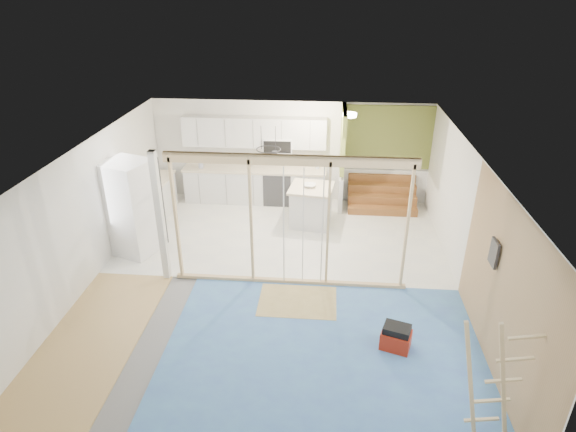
# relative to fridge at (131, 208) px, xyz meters

# --- Properties ---
(room) EXTENTS (7.01, 8.01, 2.61)m
(room) POSITION_rel_fridge_xyz_m (3.06, -0.96, 0.29)
(room) COLOR slate
(room) RESTS_ON ground
(floor_overlays) EXTENTS (7.00, 8.00, 0.03)m
(floor_overlays) POSITION_rel_fridge_xyz_m (3.13, -0.90, -1.00)
(floor_overlays) COLOR silver
(floor_overlays) RESTS_ON room
(stud_frame) EXTENTS (4.66, 0.14, 2.60)m
(stud_frame) POSITION_rel_fridge_xyz_m (2.79, -0.96, 0.59)
(stud_frame) COLOR #D3B481
(stud_frame) RESTS_ON room
(base_cabinets) EXTENTS (4.45, 2.24, 0.93)m
(base_cabinets) POSITION_rel_fridge_xyz_m (1.45, 2.41, -0.55)
(base_cabinets) COLOR silver
(base_cabinets) RESTS_ON room
(upper_cabinets) EXTENTS (3.60, 0.41, 0.85)m
(upper_cabinets) POSITION_rel_fridge_xyz_m (2.22, 2.86, 0.81)
(upper_cabinets) COLOR silver
(upper_cabinets) RESTS_ON room
(green_partition) EXTENTS (2.25, 1.51, 2.60)m
(green_partition) POSITION_rel_fridge_xyz_m (5.10, 2.70, -0.07)
(green_partition) COLOR olive
(green_partition) RESTS_ON room
(pot_rack) EXTENTS (0.52, 0.52, 0.72)m
(pot_rack) POSITION_rel_fridge_xyz_m (2.75, 0.93, 0.98)
(pot_rack) COLOR black
(pot_rack) RESTS_ON room
(sheathing_panel) EXTENTS (0.02, 4.00, 2.60)m
(sheathing_panel) POSITION_rel_fridge_xyz_m (6.54, -2.96, 0.29)
(sheathing_panel) COLOR tan
(sheathing_panel) RESTS_ON room
(electrical_panel) EXTENTS (0.04, 0.30, 0.40)m
(electrical_panel) POSITION_rel_fridge_xyz_m (6.49, -2.36, 0.64)
(electrical_panel) COLOR #343539
(electrical_panel) RESTS_ON room
(ceiling_light) EXTENTS (0.32, 0.32, 0.08)m
(ceiling_light) POSITION_rel_fridge_xyz_m (4.46, 2.04, 1.53)
(ceiling_light) COLOR #FFEABF
(ceiling_light) RESTS_ON room
(fridge) EXTENTS (1.13, 1.09, 2.03)m
(fridge) POSITION_rel_fridge_xyz_m (0.00, 0.00, 0.00)
(fridge) COLOR white
(fridge) RESTS_ON room
(island) EXTENTS (1.09, 1.09, 0.96)m
(island) POSITION_rel_fridge_xyz_m (3.66, 1.58, -0.54)
(island) COLOR silver
(island) RESTS_ON room
(bowl) EXTENTS (0.28, 0.28, 0.07)m
(bowl) POSITION_rel_fridge_xyz_m (3.62, 1.59, -0.02)
(bowl) COLOR white
(bowl) RESTS_ON island
(soap_bottle_a) EXTENTS (0.15, 0.15, 0.33)m
(soap_bottle_a) POSITION_rel_fridge_xyz_m (0.79, 2.64, 0.08)
(soap_bottle_a) COLOR #A8AABC
(soap_bottle_a) RESTS_ON base_cabinets
(soap_bottle_b) EXTENTS (0.09, 0.09, 0.17)m
(soap_bottle_b) POSITION_rel_fridge_xyz_m (3.76, 2.86, 0.00)
(soap_bottle_b) COLOR silver
(soap_bottle_b) RESTS_ON base_cabinets
(toolbox) EXTENTS (0.53, 0.46, 0.43)m
(toolbox) POSITION_rel_fridge_xyz_m (5.18, -2.63, -0.81)
(toolbox) COLOR #9B200E
(toolbox) RESTS_ON room
(ladder) EXTENTS (0.94, 0.05, 1.76)m
(ladder) POSITION_rel_fridge_xyz_m (6.07, -4.16, -0.11)
(ladder) COLOR #D6BA83
(ladder) RESTS_ON room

